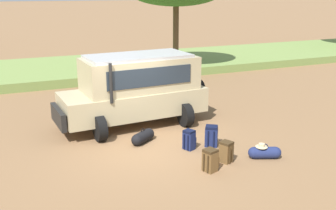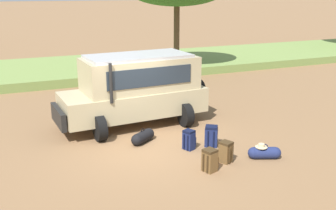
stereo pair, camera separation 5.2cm
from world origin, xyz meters
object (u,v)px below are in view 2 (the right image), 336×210
at_px(safari_vehicle, 136,88).
at_px(duffel_bag_low_black_case, 264,153).
at_px(backpack_outermost, 210,160).
at_px(duffel_bag_soft_canvas, 143,137).
at_px(backpack_cluster_center, 189,140).
at_px(backpack_beside_front_wheel, 211,136).
at_px(backpack_near_rear_wheel, 225,152).

xyz_separation_m(safari_vehicle, duffel_bag_low_black_case, (2.31, -4.20, -1.12)).
distance_m(backpack_outermost, duffel_bag_soft_canvas, 2.74).
bearing_deg(backpack_cluster_center, backpack_beside_front_wheel, -2.71).
height_order(backpack_near_rear_wheel, duffel_bag_soft_canvas, backpack_near_rear_wheel).
xyz_separation_m(backpack_beside_front_wheel, backpack_outermost, (-0.87, -1.48, -0.02)).
xyz_separation_m(duffel_bag_low_black_case, duffel_bag_soft_canvas, (-2.71, 2.48, 0.01)).
bearing_deg(backpack_outermost, duffel_bag_soft_canvas, 109.76).
xyz_separation_m(safari_vehicle, backpack_near_rear_wheel, (1.19, -3.97, -1.01)).
bearing_deg(duffel_bag_low_black_case, backpack_cluster_center, 138.96).
bearing_deg(duffel_bag_low_black_case, duffel_bag_soft_canvas, 137.52).
xyz_separation_m(backpack_beside_front_wheel, duffel_bag_low_black_case, (0.92, -1.39, -0.14)).
xyz_separation_m(safari_vehicle, duffel_bag_soft_canvas, (-0.40, -1.72, -1.12)).
bearing_deg(backpack_cluster_center, backpack_near_rear_wheel, -66.46).
distance_m(backpack_cluster_center, duffel_bag_low_black_case, 2.18).
relative_size(backpack_near_rear_wheel, duffel_bag_low_black_case, 0.67).
relative_size(backpack_outermost, duffel_bag_soft_canvas, 0.70).
xyz_separation_m(backpack_cluster_center, duffel_bag_low_black_case, (1.64, -1.43, -0.11)).
bearing_deg(backpack_cluster_center, safari_vehicle, 103.62).
distance_m(backpack_near_rear_wheel, duffel_bag_soft_canvas, 2.75).
bearing_deg(duffel_bag_soft_canvas, backpack_near_rear_wheel, -54.70).
xyz_separation_m(backpack_cluster_center, duffel_bag_soft_canvas, (-1.07, 1.05, -0.11)).
height_order(backpack_outermost, duffel_bag_low_black_case, backpack_outermost).
relative_size(safari_vehicle, backpack_near_rear_wheel, 9.19).
distance_m(backpack_outermost, duffel_bag_low_black_case, 1.79).
relative_size(backpack_beside_front_wheel, backpack_outermost, 1.06).
relative_size(backpack_near_rear_wheel, backpack_outermost, 0.98).
bearing_deg(safari_vehicle, backpack_near_rear_wheel, -73.29).
height_order(backpack_cluster_center, backpack_outermost, backpack_outermost).
bearing_deg(backpack_cluster_center, duffel_bag_low_black_case, -41.04).
bearing_deg(duffel_bag_soft_canvas, duffel_bag_low_black_case, -42.48).
relative_size(safari_vehicle, backpack_cluster_center, 9.10).
bearing_deg(duffel_bag_soft_canvas, backpack_beside_front_wheel, -31.25).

